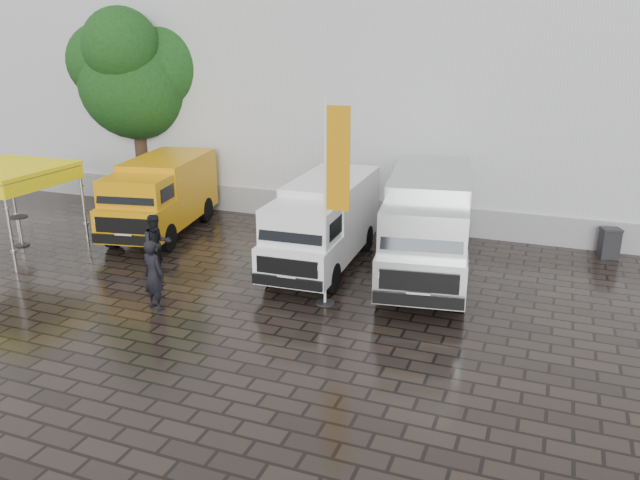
% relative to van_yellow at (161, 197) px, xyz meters
% --- Properties ---
extents(ground, '(120.00, 120.00, 0.00)m').
position_rel_van_yellow_xyz_m(ground, '(7.08, -4.48, -1.30)').
color(ground, black).
rests_on(ground, ground).
extents(exhibition_hall, '(44.00, 16.00, 12.00)m').
position_rel_van_yellow_xyz_m(exhibition_hall, '(9.08, 11.52, 4.70)').
color(exhibition_hall, silver).
rests_on(exhibition_hall, ground).
extents(hall_plinth, '(44.00, 0.15, 1.00)m').
position_rel_van_yellow_xyz_m(hall_plinth, '(9.08, 3.47, -0.80)').
color(hall_plinth, gray).
rests_on(hall_plinth, ground).
extents(van_yellow, '(3.15, 5.92, 2.59)m').
position_rel_van_yellow_xyz_m(van_yellow, '(0.00, 0.00, 0.00)').
color(van_yellow, orange).
rests_on(van_yellow, ground).
extents(van_white, '(2.24, 6.03, 2.58)m').
position_rel_van_yellow_xyz_m(van_white, '(6.51, -1.08, -0.01)').
color(van_white, white).
rests_on(van_white, ground).
extents(van_silver, '(3.22, 6.96, 2.90)m').
position_rel_van_yellow_xyz_m(van_silver, '(9.59, -0.82, 0.15)').
color(van_silver, '#ABADB0').
rests_on(van_silver, ground).
extents(canopy_tent, '(3.29, 3.29, 2.79)m').
position_rel_van_yellow_xyz_m(canopy_tent, '(-3.37, -3.39, 1.32)').
color(canopy_tent, silver).
rests_on(canopy_tent, ground).
extents(flagpole, '(0.88, 0.50, 5.34)m').
position_rel_van_yellow_xyz_m(flagpole, '(7.75, -3.74, 1.71)').
color(flagpole, black).
rests_on(flagpole, ground).
extents(tree, '(4.50, 4.50, 8.08)m').
position_rel_van_yellow_xyz_m(tree, '(-3.38, 3.69, 3.89)').
color(tree, black).
rests_on(tree, ground).
extents(cocktail_table, '(0.60, 0.60, 1.01)m').
position_rel_van_yellow_xyz_m(cocktail_table, '(-3.59, -2.91, -0.79)').
color(cocktail_table, black).
rests_on(cocktail_table, ground).
extents(wheelie_bin, '(0.70, 0.70, 0.96)m').
position_rel_van_yellow_xyz_m(wheelie_bin, '(14.67, 2.85, -0.82)').
color(wheelie_bin, black).
rests_on(wheelie_bin, ground).
extents(person_front, '(0.76, 0.60, 1.84)m').
position_rel_van_yellow_xyz_m(person_front, '(3.60, -5.59, -0.38)').
color(person_front, black).
rests_on(person_front, ground).
extents(person_tent, '(1.07, 1.11, 1.80)m').
position_rel_van_yellow_xyz_m(person_tent, '(2.22, -3.46, -0.40)').
color(person_tent, black).
rests_on(person_tent, ground).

